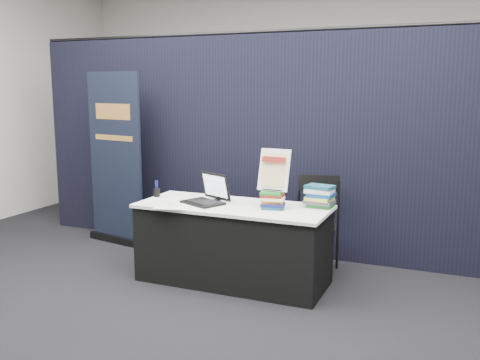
% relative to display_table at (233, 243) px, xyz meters
% --- Properties ---
extents(floor, '(8.00, 8.00, 0.00)m').
position_rel_display_table_xyz_m(floor, '(0.00, -0.55, -0.38)').
color(floor, black).
rests_on(floor, ground).
extents(wall_back, '(8.00, 0.02, 3.50)m').
position_rel_display_table_xyz_m(wall_back, '(0.00, 3.45, 1.37)').
color(wall_back, '#BAB7AF').
rests_on(wall_back, floor).
extents(drape_partition, '(6.00, 0.08, 2.40)m').
position_rel_display_table_xyz_m(drape_partition, '(0.00, 1.05, 0.82)').
color(drape_partition, black).
rests_on(drape_partition, floor).
extents(display_table, '(1.80, 0.75, 0.75)m').
position_rel_display_table_xyz_m(display_table, '(0.00, 0.00, 0.00)').
color(display_table, black).
rests_on(display_table, floor).
extents(laptop, '(0.45, 0.44, 0.28)m').
position_rel_display_table_xyz_m(laptop, '(-0.28, -0.02, 0.44)').
color(laptop, black).
rests_on(laptop, display_table).
extents(mouse, '(0.09, 0.11, 0.03)m').
position_rel_display_table_xyz_m(mouse, '(-0.21, 0.09, 0.39)').
color(mouse, black).
rests_on(mouse, display_table).
extents(brochure_left, '(0.30, 0.24, 0.00)m').
position_rel_display_table_xyz_m(brochure_left, '(-0.69, -0.19, 0.38)').
color(brochure_left, white).
rests_on(brochure_left, display_table).
extents(brochure_mid, '(0.38, 0.31, 0.00)m').
position_rel_display_table_xyz_m(brochure_mid, '(-0.60, -0.23, 0.38)').
color(brochure_mid, silver).
rests_on(brochure_mid, display_table).
extents(brochure_right, '(0.34, 0.27, 0.00)m').
position_rel_display_table_xyz_m(brochure_right, '(-0.48, -0.31, 0.38)').
color(brochure_right, white).
rests_on(brochure_right, display_table).
extents(pen_cup, '(0.08, 0.08, 0.08)m').
position_rel_display_table_xyz_m(pen_cup, '(-0.86, 0.05, 0.42)').
color(pen_cup, black).
rests_on(pen_cup, display_table).
extents(book_stack_tall, '(0.22, 0.18, 0.16)m').
position_rel_display_table_xyz_m(book_stack_tall, '(0.39, 0.00, 0.45)').
color(book_stack_tall, '#164557').
rests_on(book_stack_tall, display_table).
extents(book_stack_short, '(0.26, 0.21, 0.20)m').
position_rel_display_table_xyz_m(book_stack_short, '(0.77, 0.22, 0.48)').
color(book_stack_short, '#1E7028').
rests_on(book_stack_short, display_table).
extents(info_sign, '(0.29, 0.15, 0.39)m').
position_rel_display_table_xyz_m(info_sign, '(0.39, 0.03, 0.72)').
color(info_sign, black).
rests_on(info_sign, book_stack_tall).
extents(pullup_banner, '(0.86, 0.26, 2.01)m').
position_rel_display_table_xyz_m(pullup_banner, '(-1.79, 0.65, 0.52)').
color(pullup_banner, black).
rests_on(pullup_banner, floor).
extents(stacking_chair, '(0.53, 0.53, 0.96)m').
position_rel_display_table_xyz_m(stacking_chair, '(0.62, 0.58, 0.16)').
color(stacking_chair, black).
rests_on(stacking_chair, floor).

